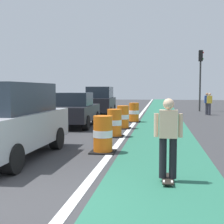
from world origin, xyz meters
TOP-DOWN VIEW (x-y plane):
  - ground_plane at (0.00, 0.00)m, footprint 100.00×100.00m
  - bike_lane_strip at (2.40, 12.00)m, footprint 2.50×80.00m
  - lane_divider_stripe at (0.90, 12.00)m, footprint 0.20×80.00m
  - skateboarder_on_lane at (2.48, 1.47)m, footprint 0.57×0.80m
  - parked_suv_nearest at (-1.70, 2.95)m, footprint 1.94×4.61m
  - parked_sedan_second at (-1.89, 9.96)m, footprint 2.03×4.16m
  - parked_suv_third at (-2.00, 17.07)m, footprint 2.11×4.69m
  - traffic_barrel_front at (0.65, 4.08)m, footprint 0.73×0.73m
  - traffic_barrel_mid at (0.54, 7.09)m, footprint 0.73×0.73m
  - traffic_barrel_back at (0.57, 9.62)m, footprint 0.73×0.73m
  - traffic_barrel_far at (0.84, 12.62)m, footprint 0.73×0.73m
  - traffic_light_corner at (5.61, 21.87)m, footprint 0.41×0.32m
  - pedestrian_crossing at (5.79, 17.95)m, footprint 0.34×0.20m
  - pedestrian_waiting at (5.67, 18.38)m, footprint 0.34×0.20m

SIDE VIEW (x-z plane):
  - ground_plane at x=0.00m, z-range 0.00..0.00m
  - bike_lane_strip at x=2.40m, z-range 0.00..0.01m
  - lane_divider_stripe at x=0.90m, z-range 0.00..0.01m
  - traffic_barrel_front at x=0.65m, z-range -0.01..1.08m
  - traffic_barrel_mid at x=0.54m, z-range -0.01..1.08m
  - traffic_barrel_back at x=0.57m, z-range -0.01..1.08m
  - traffic_barrel_far at x=0.84m, z-range -0.01..1.08m
  - parked_sedan_second at x=-1.89m, z-range -0.02..1.68m
  - pedestrian_crossing at x=5.79m, z-range 0.06..1.67m
  - pedestrian_waiting at x=5.67m, z-range 0.06..1.67m
  - skateboarder_on_lane at x=2.48m, z-range 0.07..1.76m
  - parked_suv_nearest at x=-1.70m, z-range 0.02..2.06m
  - parked_suv_third at x=-2.00m, z-range 0.02..2.06m
  - traffic_light_corner at x=5.61m, z-range 0.95..6.05m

